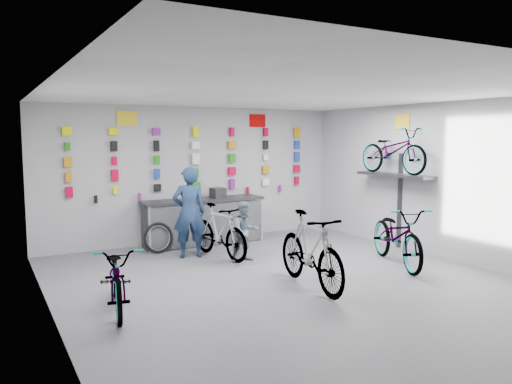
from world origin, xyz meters
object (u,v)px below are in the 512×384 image
bike_center (311,250)px  customer (245,232)px  bike_left (117,277)px  counter (204,222)px  bike_service (220,231)px  bike_right (397,235)px  clerk (189,212)px

bike_center → customer: bike_center is taller
bike_left → customer: bearing=39.9°
counter → bike_service: bearing=-100.0°
bike_left → bike_right: bike_right is taller
bike_left → bike_right: (5.06, -0.06, 0.09)m
bike_right → bike_service: bearing=163.1°
bike_left → bike_service: (2.46, 2.03, 0.06)m
bike_left → bike_right: 5.06m
bike_center → bike_right: (2.19, 0.36, -0.04)m
counter → bike_left: counter is taller
bike_service → bike_right: bearing=-48.4°
clerk → customer: bearing=147.3°
bike_service → clerk: (-0.49, 0.32, 0.36)m
counter → clerk: (-0.73, -1.00, 0.40)m
clerk → customer: (0.80, -0.81, -0.32)m
bike_left → customer: customer is taller
bike_left → bike_service: bearing=50.3°
bike_service → clerk: bearing=137.6°
bike_right → bike_left: bearing=-158.9°
customer → counter: bearing=93.8°
bike_right → customer: 2.80m
counter → bike_right: bike_right is taller
bike_center → bike_right: 2.22m
bike_left → bike_service: 3.19m
counter → bike_service: (-0.23, -1.32, 0.04)m
bike_center → customer: (-0.10, 1.96, -0.02)m
bike_left → bike_service: size_ratio=1.02×
counter → bike_left: bearing=-128.8°
counter → bike_service: size_ratio=1.55×
bike_right → bike_service: bike_right is taller
counter → customer: 1.82m
bike_right → bike_service: (-2.60, 2.09, -0.03)m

